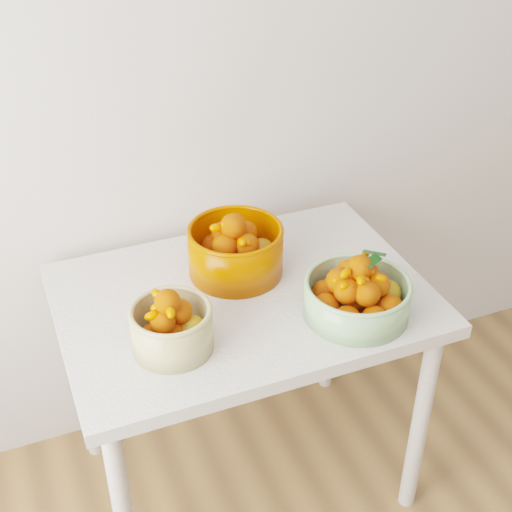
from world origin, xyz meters
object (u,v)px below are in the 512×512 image
object	(u,v)px
bowl_green	(357,295)
bowl_orange	(235,249)
bowl_cream	(171,327)
table	(243,321)

from	to	relation	value
bowl_green	bowl_orange	distance (m)	0.38
bowl_cream	bowl_orange	world-z (taller)	bowl_orange
table	bowl_green	bearing A→B (deg)	-38.21
bowl_cream	table	bearing A→B (deg)	30.38
table	bowl_green	size ratio (longest dim) A/B	2.85
bowl_green	bowl_orange	world-z (taller)	bowl_orange
bowl_cream	bowl_green	world-z (taller)	bowl_green
bowl_green	bowl_orange	size ratio (longest dim) A/B	1.04
bowl_cream	bowl_orange	bearing A→B (deg)	43.76
bowl_orange	bowl_cream	bearing A→B (deg)	-136.24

